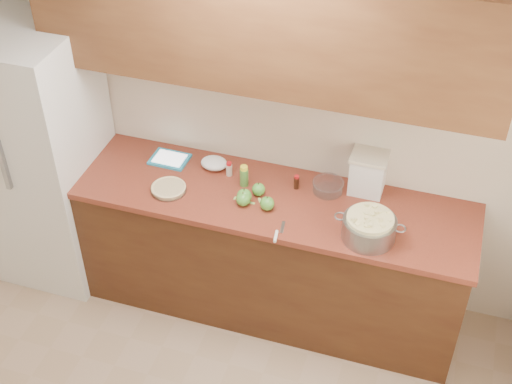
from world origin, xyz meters
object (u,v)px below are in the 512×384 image
(colander, at_px, (369,228))
(flour_canister, at_px, (368,171))
(tablet, at_px, (170,159))
(pie, at_px, (169,189))

(colander, distance_m, flour_canister, 0.44)
(tablet, bearing_deg, pie, -66.74)
(pie, xyz_separation_m, colander, (1.22, -0.04, 0.05))
(flour_canister, bearing_deg, colander, -78.09)
(flour_canister, relative_size, tablet, 1.11)
(pie, relative_size, colander, 0.55)
(colander, xyz_separation_m, tablet, (-1.34, 0.33, -0.06))
(colander, xyz_separation_m, flour_canister, (-0.09, 0.42, 0.06))
(pie, bearing_deg, tablet, 111.87)
(colander, bearing_deg, flour_canister, 101.91)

